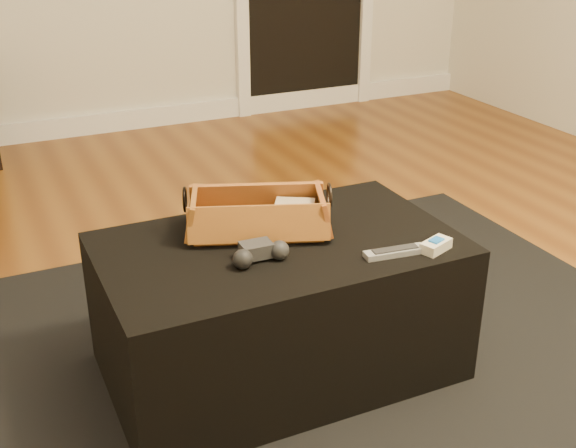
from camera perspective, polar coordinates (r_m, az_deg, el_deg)
name	(u,v)px	position (r m, az deg, el deg)	size (l,w,h in m)	color
floor	(317,373)	(2.24, 2.31, -11.67)	(5.00, 5.50, 0.01)	brown
baseboard	(115,122)	(4.59, -13.55, 7.87)	(5.00, 0.04, 0.12)	white
area_rug	(286,377)	(2.21, -0.14, -11.97)	(2.60, 2.00, 0.01)	black
ottoman	(279,307)	(2.12, -0.72, -6.54)	(1.00, 0.60, 0.42)	black
tv_remote	(251,226)	(2.06, -2.94, -0.17)	(0.22, 0.05, 0.02)	black
cloth_bundle	(295,212)	(2.10, 0.53, 0.96)	(0.11, 0.08, 0.06)	tan
wicker_basket	(258,216)	(2.07, -2.39, 0.60)	(0.46, 0.34, 0.14)	#9E5B23
game_controller	(259,253)	(1.91, -2.28, -2.28)	(0.16, 0.09, 0.05)	#272729
silver_remote	(395,252)	(1.97, 8.45, -2.19)	(0.18, 0.06, 0.02)	#93969A
cream_gadget	(436,245)	(2.01, 11.61, -1.67)	(0.10, 0.08, 0.03)	beige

